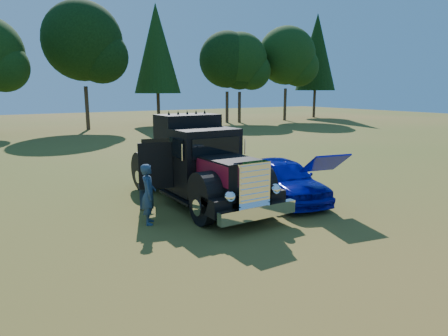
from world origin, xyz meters
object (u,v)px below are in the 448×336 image
spectator_near (149,194)px  hotrod_coupe (283,179)px  spectator_far (148,184)px  diamond_t_truck (200,167)px

spectator_near → hotrod_coupe: bearing=-68.8°
spectator_far → hotrod_coupe: bearing=-65.7°
diamond_t_truck → hotrod_coupe: diamond_t_truck is taller
diamond_t_truck → spectator_far: bearing=166.9°
hotrod_coupe → diamond_t_truck: bearing=156.0°
hotrod_coupe → spectator_near: bearing=179.1°
spectator_near → spectator_far: size_ratio=1.10×
diamond_t_truck → spectator_near: 2.58m
hotrod_coupe → spectator_far: bearing=160.1°
hotrod_coupe → spectator_near: hotrod_coupe is taller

